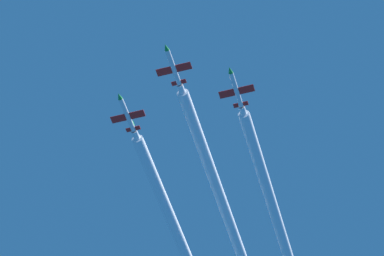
% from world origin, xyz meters
% --- Properties ---
extents(jet_lead, '(8.69, 12.65, 3.04)m').
position_xyz_m(jet_lead, '(-0.33, 9.12, 170.79)').
color(jet_lead, silver).
extents(jet_left_wingman, '(8.69, 12.65, 3.04)m').
position_xyz_m(jet_left_wingman, '(-13.66, 0.57, 167.94)').
color(jet_left_wingman, silver).
extents(jet_right_wingman, '(8.69, 12.65, 3.04)m').
position_xyz_m(jet_right_wingman, '(14.29, 0.07, 168.46)').
color(jet_right_wingman, silver).
extents(smoke_trail_lead, '(2.99, 64.04, 2.99)m').
position_xyz_m(smoke_trail_lead, '(-0.33, -28.66, 170.76)').
color(smoke_trail_lead, white).
extents(smoke_trail_left_wingman, '(2.99, 59.34, 2.99)m').
position_xyz_m(smoke_trail_left_wingman, '(-13.66, -34.87, 167.91)').
color(smoke_trail_left_wingman, white).
extents(smoke_trail_right_wingman, '(2.99, 66.03, 2.99)m').
position_xyz_m(smoke_trail_right_wingman, '(14.29, -38.70, 168.43)').
color(smoke_trail_right_wingman, white).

